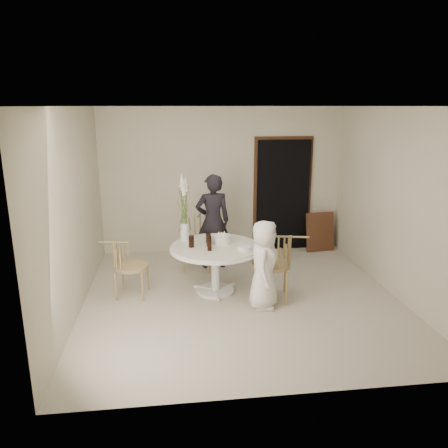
{
  "coord_description": "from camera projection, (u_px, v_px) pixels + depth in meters",
  "views": [
    {
      "loc": [
        -0.97,
        -5.79,
        2.7
      ],
      "look_at": [
        -0.22,
        0.3,
        1.04
      ],
      "focal_mm": 35.0,
      "sensor_mm": 36.0,
      "label": 1
    }
  ],
  "objects": [
    {
      "name": "chair_right",
      "position": [
        281.0,
        258.0,
        6.18
      ],
      "size": [
        0.63,
        0.6,
        0.96
      ],
      "rotation": [
        0.0,
        0.0,
        -1.77
      ],
      "color": "tan",
      "rests_on": "ground"
    },
    {
      "name": "picture_frame",
      "position": [
        320.0,
        232.0,
        8.36
      ],
      "size": [
        0.58,
        0.24,
        0.74
      ],
      "primitive_type": "cube",
      "rotation": [
        -0.17,
        0.0,
        0.13
      ],
      "color": "#4F301B",
      "rests_on": "ground"
    },
    {
      "name": "room_shell",
      "position": [
        242.0,
        188.0,
        5.94
      ],
      "size": [
        4.5,
        4.5,
        4.5
      ],
      "color": "silver",
      "rests_on": "ground"
    },
    {
      "name": "doorway",
      "position": [
        283.0,
        196.0,
        8.33
      ],
      "size": [
        1.0,
        0.1,
        2.1
      ],
      "primitive_type": "cube",
      "color": "black",
      "rests_on": "ground"
    },
    {
      "name": "chair_far",
      "position": [
        199.0,
        233.0,
        7.48
      ],
      "size": [
        0.59,
        0.62,
        0.93
      ],
      "rotation": [
        0.0,
        0.0,
        -0.24
      ],
      "color": "tan",
      "rests_on": "ground"
    },
    {
      "name": "ground",
      "position": [
        241.0,
        298.0,
        6.37
      ],
      "size": [
        4.5,
        4.5,
        0.0
      ],
      "primitive_type": "plane",
      "color": "beige",
      "rests_on": "ground"
    },
    {
      "name": "cola_tumbler_d",
      "position": [
        208.0,
        238.0,
        6.47
      ],
      "size": [
        0.1,
        0.1,
        0.16
      ],
      "primitive_type": "cylinder",
      "rotation": [
        0.0,
        0.0,
        0.39
      ],
      "color": "black",
      "rests_on": "table"
    },
    {
      "name": "cola_tumbler_c",
      "position": [
        191.0,
        241.0,
        6.29
      ],
      "size": [
        0.1,
        0.1,
        0.17
      ],
      "primitive_type": "cylinder",
      "rotation": [
        0.0,
        0.0,
        -0.25
      ],
      "color": "black",
      "rests_on": "table"
    },
    {
      "name": "girl",
      "position": [
        213.0,
        221.0,
        7.4
      ],
      "size": [
        0.63,
        0.45,
        1.62
      ],
      "primitive_type": "imported",
      "rotation": [
        0.0,
        0.0,
        3.24
      ],
      "color": "black",
      "rests_on": "ground"
    },
    {
      "name": "flower_vase",
      "position": [
        184.0,
        209.0,
        6.52
      ],
      "size": [
        0.14,
        0.14,
        1.03
      ],
      "rotation": [
        0.0,
        0.0,
        0.4
      ],
      "color": "silver",
      "rests_on": "table"
    },
    {
      "name": "chair_left",
      "position": [
        123.0,
        261.0,
        6.31
      ],
      "size": [
        0.54,
        0.51,
        0.83
      ],
      "rotation": [
        0.0,
        0.0,
        1.41
      ],
      "color": "tan",
      "rests_on": "ground"
    },
    {
      "name": "table",
      "position": [
        215.0,
        253.0,
        6.4
      ],
      "size": [
        1.33,
        1.33,
        0.73
      ],
      "color": "white",
      "rests_on": "ground"
    },
    {
      "name": "cola_tumbler_b",
      "position": [
        210.0,
        246.0,
        6.14
      ],
      "size": [
        0.08,
        0.08,
        0.14
      ],
      "primitive_type": "cylinder",
      "rotation": [
        0.0,
        0.0,
        -0.43
      ],
      "color": "black",
      "rests_on": "table"
    },
    {
      "name": "birthday_cake",
      "position": [
        222.0,
        239.0,
        6.47
      ],
      "size": [
        0.26,
        0.26,
        0.17
      ],
      "rotation": [
        0.0,
        0.0,
        -0.34
      ],
      "color": "white",
      "rests_on": "table"
    },
    {
      "name": "boy",
      "position": [
        264.0,
        265.0,
        5.93
      ],
      "size": [
        0.55,
        0.69,
        1.24
      ],
      "primitive_type": "imported",
      "rotation": [
        0.0,
        0.0,
        1.28
      ],
      "color": "white",
      "rests_on": "ground"
    },
    {
      "name": "cola_tumbler_a",
      "position": [
        209.0,
        242.0,
        6.31
      ],
      "size": [
        0.08,
        0.08,
        0.15
      ],
      "primitive_type": "cylinder",
      "rotation": [
        0.0,
        0.0,
        0.2
      ],
      "color": "black",
      "rests_on": "table"
    },
    {
      "name": "door_trim",
      "position": [
        282.0,
        192.0,
        8.35
      ],
      "size": [
        1.12,
        0.03,
        2.22
      ],
      "primitive_type": "cube",
      "color": "#4F301B",
      "rests_on": "ground"
    },
    {
      "name": "plate_stack",
      "position": [
        244.0,
        248.0,
        6.19
      ],
      "size": [
        0.24,
        0.24,
        0.05
      ],
      "primitive_type": "cylinder",
      "rotation": [
        0.0,
        0.0,
        -0.24
      ],
      "color": "white",
      "rests_on": "table"
    }
  ]
}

